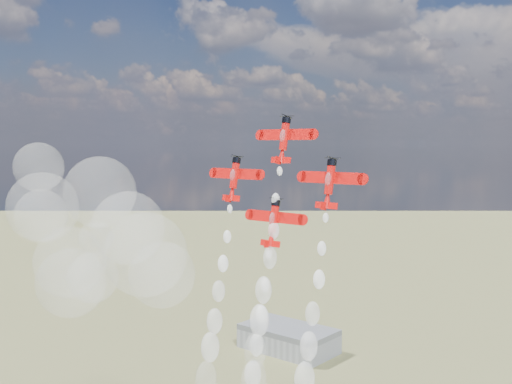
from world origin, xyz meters
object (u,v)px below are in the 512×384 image
at_px(hangar, 288,338).
at_px(plane_right, 330,182).
at_px(plane_lead, 284,139).
at_px(plane_left, 234,178).
at_px(plane_slot, 274,221).

xyz_separation_m(hangar, plane_right, (128.11, -159.19, 97.71)).
xyz_separation_m(plane_lead, plane_left, (-11.99, -1.69, -8.22)).
bearing_deg(plane_left, plane_slot, -8.01).
bearing_deg(plane_lead, plane_slot, -90.00).
relative_size(plane_lead, plane_slot, 1.00).
relative_size(hangar, plane_right, 3.70).
bearing_deg(plane_lead, hangar, 126.40).
height_order(plane_lead, plane_right, plane_lead).
height_order(plane_lead, plane_left, plane_lead).
distance_m(plane_left, plane_slot, 14.63).
bearing_deg(plane_left, plane_right, 0.00).
bearing_deg(plane_lead, plane_left, -171.99).
bearing_deg(plane_slot, plane_right, 8.01).
height_order(plane_right, plane_slot, plane_right).
xyz_separation_m(plane_lead, plane_slot, (0.00, -3.37, -16.44)).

